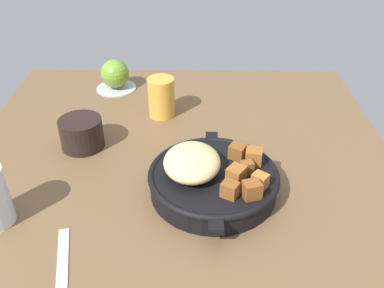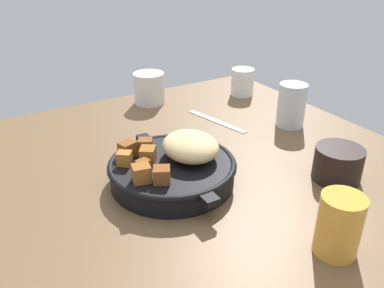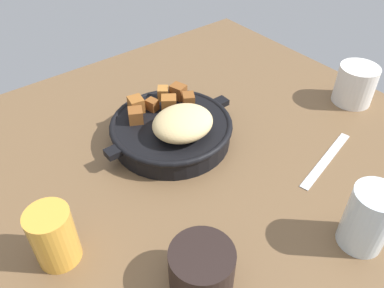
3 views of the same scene
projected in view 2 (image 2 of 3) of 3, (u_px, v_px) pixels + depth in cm
name	position (u px, v px, depth cm)	size (l,w,h in cm)	color
ground_plane	(213.00, 185.00, 73.61)	(100.68, 87.02, 2.40)	brown
cast_iron_skillet	(174.00, 166.00, 71.05)	(27.49, 23.18, 8.69)	black
butter_knife	(216.00, 121.00, 96.68)	(18.29, 1.60, 0.36)	silver
white_creamer_pitcher	(242.00, 82.00, 112.16)	(6.36, 6.36, 7.63)	white
coffee_mug_dark	(338.00, 164.00, 71.91)	(8.78, 8.78, 6.30)	black
ceramic_mug_white	(149.00, 88.00, 106.22)	(8.22, 8.22, 8.37)	silver
water_glass_tall	(292.00, 105.00, 92.48)	(6.55, 6.55, 10.31)	silver
juice_glass_amber	(339.00, 225.00, 53.95)	(6.14, 6.14, 9.19)	gold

